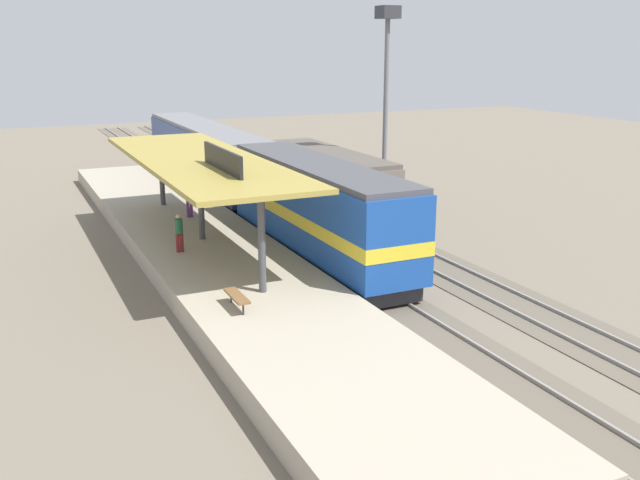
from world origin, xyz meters
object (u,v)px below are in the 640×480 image
freight_car (329,181)px  person_walking (189,199)px  platform_bench (237,296)px  locomotive (318,210)px  person_waiting (179,231)px  passenger_carriage_single (206,157)px  light_mast (387,67)px

freight_car → person_walking: size_ratio=7.02×
platform_bench → person_walking: 13.83m
locomotive → freight_car: (4.60, 8.32, -0.44)m
platform_bench → locomotive: locomotive is taller
person_waiting → person_walking: bearing=71.3°
platform_bench → passenger_carriage_single: 25.12m
person_walking → freight_car: bearing=6.7°
person_waiting → person_walking: (2.07, 6.11, 0.00)m
platform_bench → passenger_carriage_single: passenger_carriage_single is taller
light_mast → person_waiting: (-13.88, -6.34, -6.54)m
locomotive → passenger_carriage_single: 18.00m
locomotive → person_walking: locomotive is taller
platform_bench → locomotive: (6.00, 6.37, 1.07)m
platform_bench → locomotive: 8.81m
passenger_carriage_single → person_waiting: size_ratio=11.70×
platform_bench → freight_car: (10.60, 14.69, 0.63)m
platform_bench → person_walking: bearing=81.7°
light_mast → person_waiting: size_ratio=6.84×
light_mast → locomotive: bearing=-136.0°
freight_car → person_waiting: (-10.68, -7.12, -0.12)m
person_waiting → locomotive: bearing=-11.2°
person_waiting → passenger_carriage_single: bearing=70.1°
passenger_carriage_single → freight_car: 10.72m
platform_bench → passenger_carriage_single: bearing=76.2°
freight_car → platform_bench: bearing=-125.8°
freight_car → person_walking: freight_car is taller
locomotive → person_walking: size_ratio=8.44×
person_waiting → person_walking: same height
passenger_carriage_single → light_mast: light_mast is taller
passenger_carriage_single → platform_bench: bearing=-103.8°
locomotive → passenger_carriage_single: bearing=90.0°
light_mast → platform_bench: bearing=-134.8°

